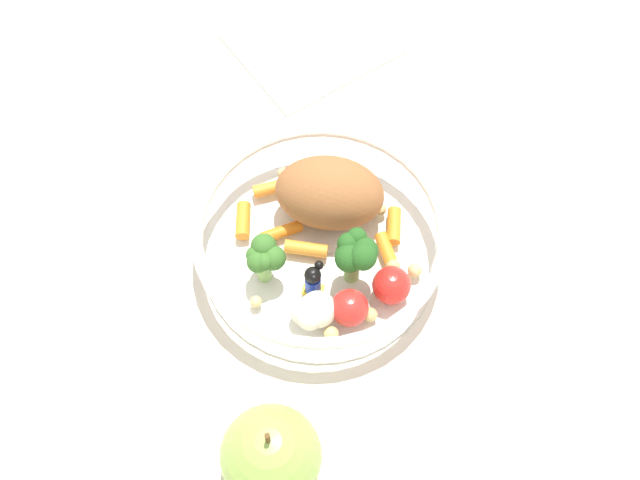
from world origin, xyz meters
name	(u,v)px	position (x,y,z in m)	size (l,w,h in m)	color
ground_plane	(306,257)	(0.00, 0.00, 0.00)	(2.40, 2.40, 0.00)	silver
food_container	(325,234)	(0.02, 0.00, 0.03)	(0.20, 0.20, 0.07)	white
loose_apple	(271,455)	(-0.05, -0.17, 0.04)	(0.07, 0.07, 0.08)	#8CB74C
folded_napkin	(311,42)	(0.04, 0.23, 0.00)	(0.14, 0.12, 0.01)	white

